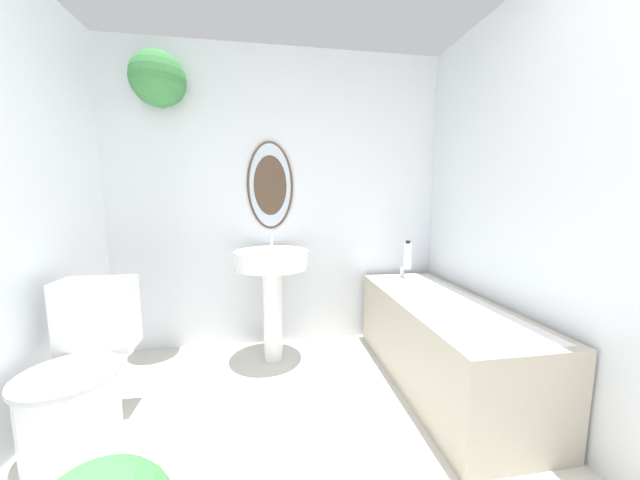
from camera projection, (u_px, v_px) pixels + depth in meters
name	position (u px, v px, depth m)	size (l,w,h in m)	color
wall_back	(267.00, 188.00, 2.61)	(2.78, 0.38, 2.40)	silver
wall_right	(557.00, 203.00, 1.64)	(0.06, 2.57, 2.40)	silver
toilet	(80.00, 380.00, 1.60)	(0.44, 0.62, 0.78)	white
pedestal_sink	(272.00, 275.00, 2.38)	(0.54, 0.54, 0.94)	white
bathtub	(440.00, 340.00, 2.12)	(0.60, 1.49, 0.64)	#B2A893
shampoo_bottle	(408.00, 256.00, 2.65)	(0.06, 0.06, 0.24)	white
bath_mat	(275.00, 403.00, 1.91)	(0.58, 0.34, 0.02)	silver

